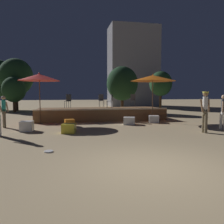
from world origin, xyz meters
TOP-DOWN VIEW (x-y plane):
  - ground_plane at (0.00, 0.00)m, footprint 120.00×120.00m
  - wooden_deck at (0.22, 10.21)m, footprint 8.45×3.18m
  - patio_umbrella_0 at (-3.57, 8.60)m, footprint 2.37×2.37m
  - patio_umbrella_1 at (3.26, 8.22)m, footprint 2.80×2.80m
  - cube_seat_0 at (-3.86, 5.94)m, footprint 0.58×0.58m
  - cube_seat_1 at (-1.88, 7.10)m, footprint 0.57×0.57m
  - cube_seat_2 at (3.16, 7.71)m, footprint 0.74×0.74m
  - cube_seat_3 at (1.47, 7.24)m, footprint 0.79×0.79m
  - cube_seat_4 at (-1.93, 5.09)m, footprint 0.67×0.67m
  - person_1 at (-5.20, 7.30)m, footprint 0.49×0.30m
  - person_2 at (5.45, 4.55)m, footprint 0.42×0.39m
  - person_3 at (4.05, 3.96)m, footprint 0.53×0.31m
  - bistro_chair_0 at (0.36, 10.62)m, footprint 0.40×0.40m
  - bistro_chair_1 at (-1.95, 9.75)m, footprint 0.45×0.46m
  - bistro_chair_2 at (2.75, 10.77)m, footprint 0.42×0.42m
  - bistro_chair_3 at (0.79, 9.29)m, footprint 0.44×0.43m
  - frisbee_disc at (-2.53, 1.94)m, footprint 0.28×0.28m
  - background_tree_1 at (-7.25, 19.61)m, footprint 3.45×3.45m
  - background_tree_2 at (-7.00, 17.43)m, footprint 2.20×2.20m
  - background_tree_3 at (8.46, 18.84)m, footprint 2.58×2.58m
  - background_tree_4 at (3.04, 15.26)m, footprint 2.91×2.91m
  - distant_building at (7.25, 25.92)m, footprint 6.85×4.01m

SIDE VIEW (x-z plane):
  - ground_plane at x=0.00m, z-range 0.00..0.00m
  - frisbee_disc at x=-2.53m, z-range 0.00..0.03m
  - cube_seat_1 at x=-1.88m, z-range 0.00..0.38m
  - cube_seat_3 at x=1.47m, z-range 0.00..0.41m
  - cube_seat_4 at x=-1.93m, z-range 0.00..0.42m
  - cube_seat_2 at x=3.16m, z-range 0.00..0.43m
  - cube_seat_0 at x=-3.86m, z-range 0.00..0.48m
  - wooden_deck at x=0.22m, z-range -0.04..0.78m
  - person_1 at x=-5.20m, z-range 0.05..1.69m
  - person_2 at x=5.45m, z-range 0.07..1.77m
  - person_3 at x=4.05m, z-range 0.15..2.01m
  - bistro_chair_0 at x=0.36m, z-range 0.91..1.81m
  - bistro_chair_1 at x=-1.95m, z-range 0.91..1.81m
  - bistro_chair_2 at x=2.75m, z-range 0.91..1.81m
  - bistro_chair_3 at x=0.79m, z-range 0.91..1.81m
  - background_tree_2 at x=-7.00m, z-range 0.46..3.83m
  - patio_umbrella_0 at x=-3.57m, z-range 1.21..4.19m
  - background_tree_4 at x=3.04m, z-range 0.55..4.87m
  - patio_umbrella_1 at x=3.26m, z-range 1.23..4.22m
  - background_tree_3 at x=8.46m, z-range 0.74..5.07m
  - background_tree_1 at x=-7.25m, z-range 0.80..6.20m
  - distant_building at x=7.25m, z-range 0.00..11.26m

